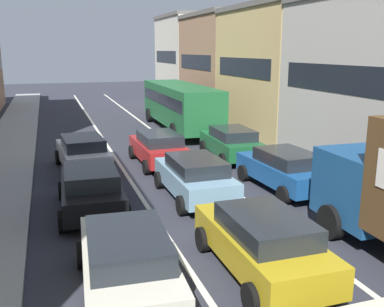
% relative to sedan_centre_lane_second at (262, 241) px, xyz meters
% --- Properties ---
extents(sidewalk_left, '(2.60, 64.00, 0.14)m').
position_rel_sedan_centre_lane_second_xyz_m(sidewalk_left, '(-6.57, 13.61, -0.73)').
color(sidewalk_left, '#999999').
rests_on(sidewalk_left, ground).
extents(lane_stripe_left, '(0.16, 60.00, 0.01)m').
position_rel_sedan_centre_lane_second_xyz_m(lane_stripe_left, '(-1.57, 13.61, -0.79)').
color(lane_stripe_left, silver).
rests_on(lane_stripe_left, ground).
extents(lane_stripe_right, '(0.16, 60.00, 0.01)m').
position_rel_sedan_centre_lane_second_xyz_m(lane_stripe_right, '(1.83, 13.61, -0.79)').
color(lane_stripe_right, silver).
rests_on(lane_stripe_right, ground).
extents(building_row_right, '(7.20, 43.90, 12.83)m').
position_rel_sedan_centre_lane_second_xyz_m(building_row_right, '(10.03, 13.90, 3.86)').
color(building_row_right, beige).
rests_on(building_row_right, ground).
extents(sedan_centre_lane_second, '(2.06, 4.30, 1.49)m').
position_rel_sedan_centre_lane_second_xyz_m(sedan_centre_lane_second, '(0.00, 0.00, 0.00)').
color(sedan_centre_lane_second, '#B29319').
rests_on(sedan_centre_lane_second, ground).
extents(wagon_left_lane_second, '(2.26, 4.40, 1.49)m').
position_rel_sedan_centre_lane_second_xyz_m(wagon_left_lane_second, '(-3.13, -0.00, 0.00)').
color(wagon_left_lane_second, beige).
rests_on(wagon_left_lane_second, ground).
extents(hatchback_centre_lane_third, '(2.07, 4.31, 1.49)m').
position_rel_sedan_centre_lane_second_xyz_m(hatchback_centre_lane_third, '(0.21, 5.52, 0.00)').
color(hatchback_centre_lane_third, '#759EB7').
rests_on(hatchback_centre_lane_third, ground).
extents(sedan_left_lane_third, '(2.18, 4.36, 1.49)m').
position_rel_sedan_centre_lane_second_xyz_m(sedan_left_lane_third, '(-3.36, 5.28, 0.00)').
color(sedan_left_lane_third, black).
rests_on(sedan_left_lane_third, ground).
extents(coupe_centre_lane_fourth, '(2.13, 4.33, 1.49)m').
position_rel_sedan_centre_lane_second_xyz_m(coupe_centre_lane_fourth, '(0.13, 10.42, 0.00)').
color(coupe_centre_lane_fourth, '#A51E1E').
rests_on(coupe_centre_lane_fourth, ground).
extents(sedan_left_lane_fourth, '(2.30, 4.41, 1.49)m').
position_rel_sedan_centre_lane_second_xyz_m(sedan_left_lane_fourth, '(-3.20, 10.52, 0.00)').
color(sedan_left_lane_fourth, silver).
rests_on(sedan_left_lane_fourth, ground).
extents(sedan_right_lane_behind_truck, '(2.23, 4.38, 1.49)m').
position_rel_sedan_centre_lane_second_xyz_m(sedan_right_lane_behind_truck, '(3.71, 5.45, 0.00)').
color(sedan_right_lane_behind_truck, '#194C8C').
rests_on(sedan_right_lane_behind_truck, ground).
extents(wagon_right_lane_far, '(2.19, 4.36, 1.49)m').
position_rel_sedan_centre_lane_second_xyz_m(wagon_right_lane_far, '(3.69, 10.44, 0.00)').
color(wagon_right_lane_far, '#19592D').
rests_on(wagon_right_lane_far, ground).
extents(bus_mid_queue_primary, '(2.92, 10.54, 2.90)m').
position_rel_sedan_centre_lane_second_xyz_m(bus_mid_queue_primary, '(3.59, 18.66, 0.96)').
color(bus_mid_queue_primary, '#1E6033').
rests_on(bus_mid_queue_primary, ground).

